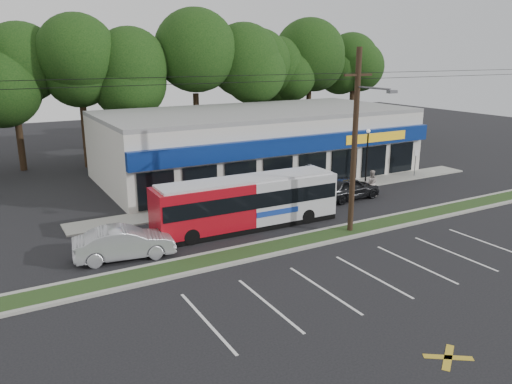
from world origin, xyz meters
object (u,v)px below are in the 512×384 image
at_px(car_silver, 124,243).
at_px(pedestrian_a, 320,180).
at_px(lamp_post, 367,150).
at_px(pedestrian_b, 371,183).
at_px(sign_post, 416,158).
at_px(metrobus, 247,202).
at_px(car_dark, 348,188).
at_px(utility_pole, 353,137).

distance_m(car_silver, pedestrian_a, 16.20).
bearing_deg(lamp_post, pedestrian_b, -125.54).
relative_size(lamp_post, sign_post, 1.91).
xyz_separation_m(metrobus, pedestrian_a, (8.05, 4.00, -0.64)).
bearing_deg(car_dark, sign_post, -78.47).
relative_size(lamp_post, pedestrian_b, 2.26).
bearing_deg(pedestrian_b, car_silver, 40.84).
distance_m(car_silver, pedestrian_b, 18.17).
xyz_separation_m(utility_pole, lamp_post, (8.17, 7.87, -2.74)).
bearing_deg(pedestrian_a, utility_pole, 30.80).
bearing_deg(pedestrian_a, car_dark, 73.98).
relative_size(pedestrian_a, pedestrian_b, 0.97).
xyz_separation_m(car_dark, pedestrian_a, (-0.73, 2.26, 0.11)).
distance_m(sign_post, car_silver, 25.52).
bearing_deg(car_dark, lamp_post, -59.69).
xyz_separation_m(lamp_post, pedestrian_a, (-4.60, -0.30, -1.76)).
xyz_separation_m(lamp_post, car_silver, (-20.00, -5.30, -1.88)).
bearing_deg(car_silver, pedestrian_a, -63.75).
bearing_deg(car_silver, lamp_post, -66.89).
bearing_deg(sign_post, metrobus, -167.00).
distance_m(car_dark, pedestrian_b, 1.88).
bearing_deg(car_silver, car_dark, -72.11).
xyz_separation_m(car_silver, pedestrian_a, (15.40, 5.00, 0.12)).
bearing_deg(utility_pole, car_silver, 167.73).
relative_size(lamp_post, metrobus, 0.39).
height_order(utility_pole, car_dark, utility_pole).
relative_size(utility_pole, lamp_post, 11.76).
relative_size(utility_pole, metrobus, 4.56).
bearing_deg(lamp_post, car_dark, -146.45).
bearing_deg(metrobus, utility_pole, -37.31).
xyz_separation_m(sign_post, pedestrian_b, (-7.00, -2.57, -0.61)).
distance_m(sign_post, pedestrian_a, 9.62).
relative_size(car_dark, car_silver, 0.98).
relative_size(sign_post, metrobus, 0.20).
height_order(lamp_post, pedestrian_a, lamp_post).
height_order(metrobus, car_silver, metrobus).
height_order(car_dark, car_silver, car_dark).
relative_size(lamp_post, car_silver, 0.89).
xyz_separation_m(lamp_post, metrobus, (-12.65, -4.30, -1.12)).
bearing_deg(sign_post, utility_pole, -149.85).
relative_size(metrobus, car_dark, 2.32).
distance_m(utility_pole, sign_post, 15.71).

